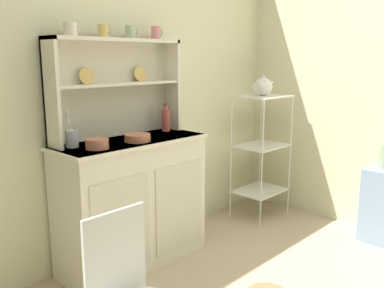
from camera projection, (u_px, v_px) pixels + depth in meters
The scene contains 13 objects.
wall_back at pixel (127, 87), 3.11m from camera, with size 3.84×0.05×2.50m, color beige.
hutch_cabinet at pixel (133, 201), 2.97m from camera, with size 1.10×0.45×0.91m.
hutch_shelf_unit at pixel (115, 80), 2.91m from camera, with size 1.02×0.18×0.69m.
bakers_rack at pixel (261, 144), 3.81m from camera, with size 0.48×0.36×1.13m.
cup_cream_0 at pixel (71, 29), 2.57m from camera, with size 0.10×0.08×0.08m.
cup_gold_1 at pixel (103, 31), 2.74m from camera, with size 0.08×0.07×0.08m.
cup_sage_2 at pixel (131, 32), 2.90m from camera, with size 0.08×0.07×0.09m.
cup_rose_3 at pixel (156, 33), 3.06m from camera, with size 0.08×0.06×0.09m.
bowl_mixing_large at pixel (97, 144), 2.60m from camera, with size 0.14×0.14×0.06m, color #C67556.
bowl_floral_medium at pixel (138, 138), 2.82m from camera, with size 0.18×0.18×0.05m, color #C67556.
jam_bottle at pixel (166, 120), 3.20m from camera, with size 0.06×0.06×0.21m.
utensil_jar at pixel (72, 138), 2.63m from camera, with size 0.08×0.08×0.24m.
porcelain_teapot at pixel (263, 87), 3.71m from camera, with size 0.25×0.16×0.18m.
Camera 1 is at (-1.92, -0.90, 1.47)m, focal length 39.08 mm.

